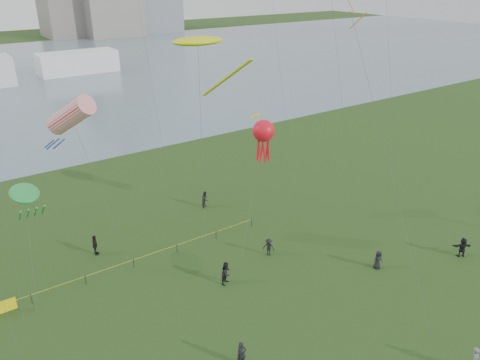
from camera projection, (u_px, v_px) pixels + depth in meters
ground_plane at (326, 340)px, 31.04m from camera, size 400.00×400.00×0.00m
lake at (15, 78)px, 106.05m from camera, size 400.00×120.00×0.08m
pavilion_right at (78, 62)px, 110.80m from camera, size 18.00×7.00×5.00m
fence at (57, 288)px, 35.25m from camera, size 24.07×0.07×1.05m
spectator_a at (226, 273)px, 36.35m from camera, size 1.15×1.06×1.91m
spectator_b at (269, 247)px, 40.03m from camera, size 1.09×1.19×1.60m
spectator_c at (95, 245)px, 40.07m from camera, size 0.81×1.18×1.86m
spectator_d at (378, 260)px, 38.26m from camera, size 0.88×0.66×1.62m
spectator_e at (462, 247)px, 39.84m from camera, size 1.66×1.32×1.77m
spectator_f at (241, 354)px, 28.81m from camera, size 0.68×0.50×1.71m
spectator_g at (205, 199)px, 48.23m from camera, size 1.07×1.05×1.74m
kite_stingray at (199, 42)px, 38.50m from camera, size 6.87×9.92×17.49m
kite_windsock at (71, 116)px, 35.87m from camera, size 4.16×7.51×14.12m
kite_creature at (25, 194)px, 35.59m from camera, size 2.66×7.75×7.33m
kite_octopus at (263, 132)px, 42.32m from camera, size 6.79×5.75×10.20m
kite_delta at (356, 26)px, 35.26m from camera, size 4.75×14.37×20.58m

